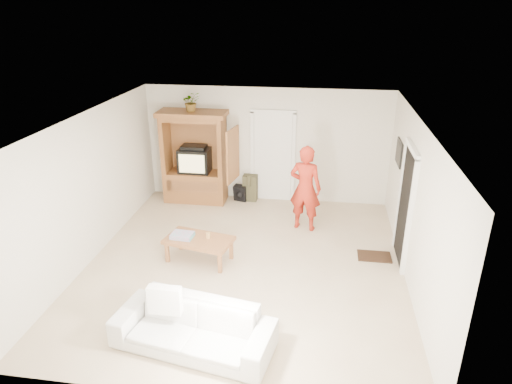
% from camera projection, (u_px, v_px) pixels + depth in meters
% --- Properties ---
extents(floor, '(6.00, 6.00, 0.00)m').
position_uv_depth(floor, '(245.00, 264.00, 8.09)').
color(floor, tan).
rests_on(floor, ground).
extents(ceiling, '(6.00, 6.00, 0.00)m').
position_uv_depth(ceiling, '(243.00, 120.00, 7.08)').
color(ceiling, white).
rests_on(ceiling, floor).
extents(wall_back, '(5.50, 0.00, 5.50)m').
position_uv_depth(wall_back, '(267.00, 145.00, 10.32)').
color(wall_back, silver).
rests_on(wall_back, floor).
extents(wall_front, '(5.50, 0.00, 5.50)m').
position_uv_depth(wall_front, '(196.00, 308.00, 4.85)').
color(wall_front, silver).
rests_on(wall_front, floor).
extents(wall_left, '(0.00, 6.00, 6.00)m').
position_uv_depth(wall_left, '(89.00, 188.00, 7.96)').
color(wall_left, silver).
rests_on(wall_left, floor).
extents(wall_right, '(0.00, 6.00, 6.00)m').
position_uv_depth(wall_right, '(415.00, 207.00, 7.21)').
color(wall_right, silver).
rests_on(wall_right, floor).
extents(armoire, '(1.82, 1.14, 2.10)m').
position_uv_depth(armoire, '(196.00, 163.00, 10.38)').
color(armoire, brown).
rests_on(armoire, floor).
extents(door_back, '(0.85, 0.05, 2.04)m').
position_uv_depth(door_back, '(273.00, 158.00, 10.38)').
color(door_back, white).
rests_on(door_back, floor).
extents(doorway_right, '(0.05, 0.90, 2.04)m').
position_uv_depth(doorway_right, '(405.00, 207.00, 7.87)').
color(doorway_right, black).
rests_on(doorway_right, floor).
extents(framed_picture, '(0.03, 0.60, 0.48)m').
position_uv_depth(framed_picture, '(399.00, 153.00, 8.83)').
color(framed_picture, black).
rests_on(framed_picture, wall_right).
extents(doormat, '(0.60, 0.40, 0.02)m').
position_uv_depth(doormat, '(374.00, 256.00, 8.32)').
color(doormat, '#382316').
rests_on(doormat, floor).
extents(plant, '(0.50, 0.48, 0.42)m').
position_uv_depth(plant, '(191.00, 102.00, 9.81)').
color(plant, '#4C7238').
rests_on(plant, armoire).
extents(man, '(0.72, 0.56, 1.76)m').
position_uv_depth(man, '(305.00, 188.00, 9.05)').
color(man, '#A92516').
rests_on(man, floor).
extents(sofa, '(2.24, 1.20, 0.62)m').
position_uv_depth(sofa, '(193.00, 328.00, 6.04)').
color(sofa, silver).
rests_on(sofa, floor).
extents(coffee_table, '(1.28, 0.87, 0.44)m').
position_uv_depth(coffee_table, '(199.00, 241.00, 8.07)').
color(coffee_table, '#925932').
rests_on(coffee_table, floor).
extents(towel, '(0.40, 0.31, 0.08)m').
position_uv_depth(towel, '(182.00, 235.00, 8.08)').
color(towel, '#E64C89').
rests_on(towel, coffee_table).
extents(candle, '(0.08, 0.08, 0.10)m').
position_uv_depth(candle, '(208.00, 235.00, 8.06)').
color(candle, tan).
rests_on(candle, coffee_table).
extents(backpack_black, '(0.33, 0.25, 0.37)m').
position_uv_depth(backpack_black, '(241.00, 193.00, 10.60)').
color(backpack_black, black).
rests_on(backpack_black, floor).
extents(backpack_olive, '(0.33, 0.25, 0.61)m').
position_uv_depth(backpack_olive, '(250.00, 188.00, 10.59)').
color(backpack_olive, '#47442B').
rests_on(backpack_olive, floor).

